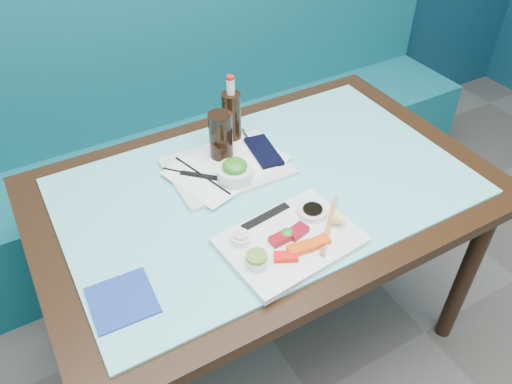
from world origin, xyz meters
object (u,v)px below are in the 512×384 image
booth_bench (174,148)px  seaweed_bowl (235,174)px  serving_tray (227,167)px  cola_glass (221,136)px  cola_bottle_body (232,118)px  sashimi_plate (290,241)px  blue_napkin (122,300)px  dining_table (266,207)px

booth_bench → seaweed_bowl: 0.89m
serving_tray → cola_glass: cola_glass is taller
seaweed_bowl → cola_glass: size_ratio=0.70×
serving_tray → cola_bottle_body: bearing=56.6°
booth_bench → sashimi_plate: booth_bench is taller
cola_glass → blue_napkin: cola_glass is taller
booth_bench → cola_bottle_body: (0.02, -0.58, 0.47)m
booth_bench → seaweed_bowl: booth_bench is taller
serving_tray → cola_glass: size_ratio=2.34×
cola_glass → cola_bottle_body: (0.08, 0.08, -0.00)m
dining_table → blue_napkin: size_ratio=9.21×
serving_tray → blue_napkin: serving_tray is taller
booth_bench → dining_table: bearing=-90.0°
serving_tray → cola_bottle_body: 0.18m
sashimi_plate → blue_napkin: 0.46m
booth_bench → seaweed_bowl: bearing=-95.7°
booth_bench → dining_table: 0.89m
booth_bench → blue_napkin: bearing=-116.7°
dining_table → seaweed_bowl: (-0.08, 0.06, 0.13)m
serving_tray → seaweed_bowl: bearing=-97.0°
sashimi_plate → cola_bottle_body: size_ratio=1.97×
dining_table → seaweed_bowl: bearing=143.8°
sashimi_plate → serving_tray: 0.37m
booth_bench → cola_glass: booth_bench is taller
seaweed_bowl → blue_napkin: bearing=-149.8°
seaweed_bowl → cola_bottle_body: cola_bottle_body is taller
cola_glass → dining_table: bearing=-72.7°
sashimi_plate → cola_glass: 0.44m
cola_glass → booth_bench: bearing=84.9°
dining_table → cola_bottle_body: cola_bottle_body is taller
seaweed_bowl → booth_bench: bearing=84.3°
serving_tray → seaweed_bowl: 0.08m
seaweed_bowl → cola_bottle_body: size_ratio=0.61×
cola_bottle_body → booth_bench: bearing=92.1°
cola_bottle_body → cola_glass: bearing=-135.8°
serving_tray → dining_table: bearing=-62.2°
blue_napkin → cola_bottle_body: bearing=40.6°
sashimi_plate → cola_bottle_body: bearing=74.2°
sashimi_plate → serving_tray: size_ratio=0.98×
cola_glass → cola_bottle_body: size_ratio=0.86×
dining_table → blue_napkin: 0.57m
booth_bench → serving_tray: booth_bench is taller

